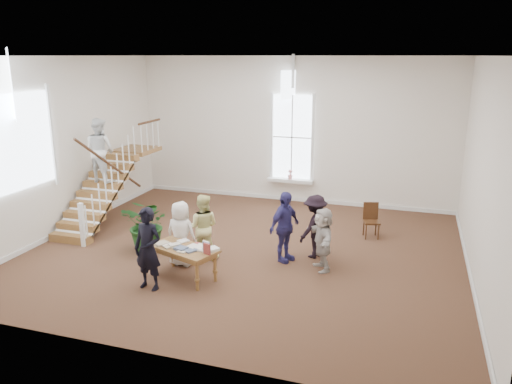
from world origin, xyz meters
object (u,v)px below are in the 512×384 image
(woman_cluster_a, at_px, (285,227))
(police_officer, at_px, (148,249))
(woman_cluster_c, at_px, (323,239))
(elderly_woman, at_px, (181,234))
(floor_plant, at_px, (148,224))
(person_yellow, at_px, (203,227))
(library_table, at_px, (185,251))
(woman_cluster_b, at_px, (315,226))
(side_chair, at_px, (371,218))

(woman_cluster_a, bearing_deg, police_officer, 158.81)
(woman_cluster_c, bearing_deg, police_officer, -84.48)
(elderly_woman, distance_m, floor_plant, 1.26)
(person_yellow, bearing_deg, floor_plant, -12.52)
(library_table, xyz_separation_m, woman_cluster_b, (2.34, 1.96, 0.13))
(library_table, bearing_deg, woman_cluster_c, 46.17)
(library_table, bearing_deg, police_officer, -105.95)
(police_officer, relative_size, woman_cluster_a, 1.03)
(police_officer, xyz_separation_m, floor_plant, (-1.03, 1.81, -0.19))
(woman_cluster_b, bearing_deg, woman_cluster_c, 50.09)
(police_officer, bearing_deg, person_yellow, 85.20)
(woman_cluster_c, distance_m, side_chair, 2.54)
(elderly_woman, distance_m, woman_cluster_b, 3.03)
(woman_cluster_b, bearing_deg, elderly_woman, -38.05)
(library_table, distance_m, floor_plant, 1.90)
(library_table, xyz_separation_m, side_chair, (3.45, 3.71, -0.11))
(floor_plant, bearing_deg, woman_cluster_c, 2.01)
(library_table, xyz_separation_m, police_officer, (-0.47, -0.65, 0.23))
(person_yellow, height_order, woman_cluster_b, person_yellow)
(woman_cluster_c, bearing_deg, side_chair, 134.62)
(person_yellow, bearing_deg, woman_cluster_c, 174.41)
(woman_cluster_b, height_order, woman_cluster_c, woman_cluster_b)
(woman_cluster_b, bearing_deg, library_table, -24.77)
(library_table, bearing_deg, person_yellow, 113.46)
(library_table, bearing_deg, woman_cluster_a, 60.73)
(library_table, height_order, elderly_woman, elderly_woman)
(elderly_woman, relative_size, side_chair, 1.64)
(floor_plant, bearing_deg, side_chair, 27.24)
(police_officer, bearing_deg, woman_cluster_a, 52.41)
(library_table, relative_size, elderly_woman, 1.10)
(floor_plant, bearing_deg, person_yellow, -2.53)
(police_officer, distance_m, person_yellow, 1.80)
(police_officer, height_order, side_chair, police_officer)
(person_yellow, distance_m, woman_cluster_c, 2.72)
(library_table, distance_m, elderly_woman, 0.71)
(woman_cluster_a, xyz_separation_m, side_chair, (1.71, 2.20, -0.32))
(library_table, bearing_deg, floor_plant, 162.04)
(woman_cluster_a, relative_size, side_chair, 1.82)
(person_yellow, height_order, floor_plant, person_yellow)
(woman_cluster_b, bearing_deg, police_officer, -21.80)
(side_chair, bearing_deg, floor_plant, -169.59)
(police_officer, relative_size, woman_cluster_b, 1.13)
(police_officer, distance_m, woman_cluster_b, 3.83)
(woman_cluster_a, xyz_separation_m, floor_plant, (-3.24, -0.35, -0.16))
(side_chair, bearing_deg, woman_cluster_a, -144.69)
(police_officer, xyz_separation_m, person_yellow, (0.40, 1.75, -0.08))
(police_officer, height_order, woman_cluster_a, police_officer)
(elderly_woman, bearing_deg, woman_cluster_b, -150.27)
(woman_cluster_b, xyz_separation_m, side_chair, (1.11, 1.75, -0.25))
(police_officer, xyz_separation_m, woman_cluster_b, (2.81, 2.61, -0.10))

